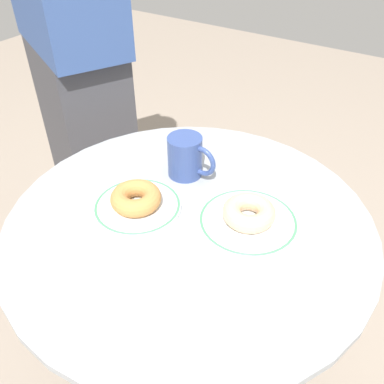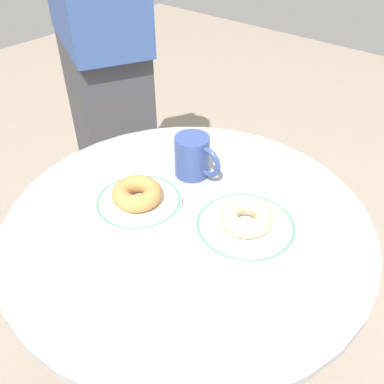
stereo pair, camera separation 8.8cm
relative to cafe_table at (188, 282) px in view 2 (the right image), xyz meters
The scene contains 8 objects.
cafe_table is the anchor object (origin of this frame).
plate_left 0.25m from the cafe_table, 162.80° to the right, with size 0.19×0.19×0.01m.
plate_right 0.25m from the cafe_table, 25.29° to the left, with size 0.21×0.21×0.01m.
donut_old_fashioned 0.27m from the cafe_table, 161.70° to the right, with size 0.11×0.11×0.04m, color #BC7F42.
donut_glazed 0.28m from the cafe_table, 25.29° to the left, with size 0.11×0.11×0.04m, color #E0B789.
paper_napkin 0.29m from the cafe_table, 101.65° to the right, with size 0.12×0.14×0.01m, color white.
coffee_mug 0.31m from the cafe_table, 125.60° to the left, with size 0.13×0.08×0.10m.
person_figure 0.76m from the cafe_table, 153.98° to the left, with size 0.49×0.39×1.76m.
Camera 2 is at (0.43, -0.49, 1.37)m, focal length 38.26 mm.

